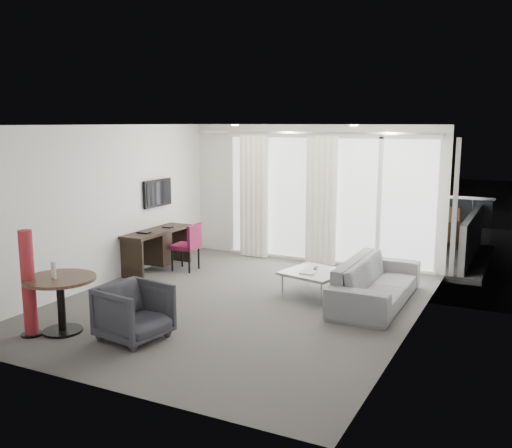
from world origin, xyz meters
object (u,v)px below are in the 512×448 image
at_px(sofa, 376,282).
at_px(red_lamp, 28,284).
at_px(round_table, 61,305).
at_px(rattan_chair_a, 404,231).
at_px(desk, 158,250).
at_px(desk_chair, 185,247).
at_px(coffee_table, 314,283).
at_px(tub_armchair, 134,312).
at_px(rattan_chair_b, 440,229).

bearing_deg(sofa, red_lamp, 132.09).
relative_size(round_table, red_lamp, 0.67).
xyz_separation_m(sofa, rattan_chair_a, (-0.42, 3.88, 0.07)).
xyz_separation_m(desk, desk_chair, (0.46, 0.20, 0.06)).
xyz_separation_m(desk, coffee_table, (3.10, -0.21, -0.17)).
xyz_separation_m(red_lamp, sofa, (3.54, 3.20, -0.35)).
distance_m(tub_armchair, sofa, 3.56).
bearing_deg(red_lamp, desk_chair, 90.73).
bearing_deg(tub_armchair, sofa, -31.46).
bearing_deg(red_lamp, desk, 98.59).
xyz_separation_m(desk_chair, rattan_chair_b, (3.84, 3.74, 0.02)).
bearing_deg(coffee_table, desk_chair, 171.05).
bearing_deg(rattan_chair_a, red_lamp, -118.41).
bearing_deg(tub_armchair, coffee_table, -18.01).
bearing_deg(round_table, rattan_chair_b, 63.39).
distance_m(tub_armchair, coffee_table, 3.00).
height_order(red_lamp, rattan_chair_a, red_lamp).
bearing_deg(rattan_chair_b, desk_chair, -110.87).
bearing_deg(sofa, rattan_chair_a, 6.18).
relative_size(round_table, rattan_chair_a, 1.16).
xyz_separation_m(desk, red_lamp, (0.51, -3.36, 0.31)).
distance_m(red_lamp, sofa, 4.78).
distance_m(desk, rattan_chair_b, 5.84).
relative_size(red_lamp, sofa, 0.60).
height_order(coffee_table, rattan_chair_b, rattan_chair_b).
bearing_deg(desk_chair, desk, -159.63).
height_order(red_lamp, coffee_table, red_lamp).
distance_m(red_lamp, rattan_chair_a, 7.74).
height_order(round_table, sofa, round_table).
relative_size(tub_armchair, rattan_chair_b, 0.86).
height_order(sofa, rattan_chair_a, rattan_chair_a).
bearing_deg(coffee_table, rattan_chair_a, 82.30).
relative_size(sofa, rattan_chair_a, 2.85).
bearing_deg(rattan_chair_b, coffee_table, -81.29).
distance_m(desk_chair, red_lamp, 3.57).
xyz_separation_m(tub_armchair, rattan_chair_a, (1.87, 6.61, 0.04)).
height_order(round_table, coffee_table, round_table).
relative_size(coffee_table, rattan_chair_b, 0.96).
xyz_separation_m(desk, rattan_chair_a, (3.63, 3.71, 0.03)).
relative_size(coffee_table, sofa, 0.39).
xyz_separation_m(desk, rattan_chair_b, (4.31, 3.94, 0.08)).
distance_m(red_lamp, coffee_table, 4.11).
distance_m(coffee_table, rattan_chair_a, 3.97).
distance_m(desk, tub_armchair, 3.39).
relative_size(tub_armchair, rattan_chair_a, 0.98).
bearing_deg(tub_armchair, red_lamp, 118.82).
relative_size(red_lamp, tub_armchair, 1.76).
relative_size(desk, desk_chair, 1.82).
relative_size(desk, rattan_chair_a, 1.99).
relative_size(desk_chair, rattan_chair_a, 1.09).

